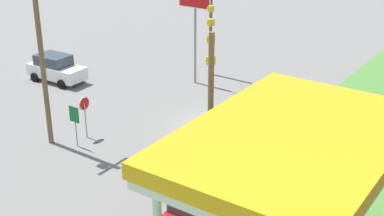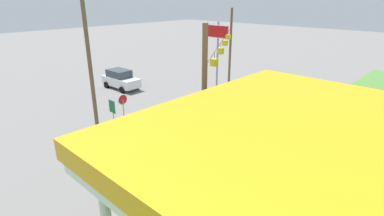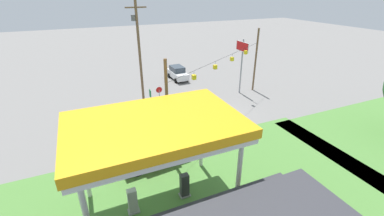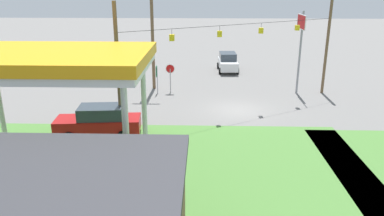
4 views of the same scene
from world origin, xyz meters
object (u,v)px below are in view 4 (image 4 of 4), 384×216
object	(u,v)px
fuel_pump_near	(92,153)
utility_pole_main	(151,16)
stop_sign_roadside	(170,72)
car_at_pumps_front	(100,121)
car_on_crossroad	(228,62)
stop_sign_overhead	(301,34)
route_sign	(157,74)
gas_station_canopy	(48,62)
fuel_pump_far	(26,153)

from	to	relation	value
fuel_pump_near	utility_pole_main	world-z (taller)	utility_pole_main
stop_sign_roadside	car_at_pumps_front	bearing A→B (deg)	-109.20
car_on_crossroad	stop_sign_overhead	size ratio (longest dim) A/B	0.64
car_at_pumps_front	fuel_pump_near	bearing A→B (deg)	94.42
stop_sign_overhead	car_at_pumps_front	bearing A→B (deg)	35.04
route_sign	car_at_pumps_front	bearing A→B (deg)	76.20
gas_station_canopy	utility_pole_main	size ratio (longest dim) A/B	0.82
fuel_pump_far	car_on_crossroad	distance (m)	25.88
stop_sign_roadside	route_sign	bearing A→B (deg)	-161.92
route_sign	gas_station_canopy	bearing A→B (deg)	76.60
fuel_pump_far	route_sign	world-z (taller)	route_sign
fuel_pump_far	stop_sign_roadside	world-z (taller)	stop_sign_roadside
stop_sign_roadside	utility_pole_main	xyz separation A→B (m)	(1.64, -1.20, 4.67)
car_on_crossroad	stop_sign_overhead	xyz separation A→B (m)	(-5.46, 8.56, 4.12)
utility_pole_main	gas_station_canopy	bearing A→B (deg)	79.68
stop_sign_roadside	route_sign	distance (m)	1.20
car_on_crossroad	route_sign	distance (m)	11.18
fuel_pump_far	utility_pole_main	xyz separation A→B (m)	(-4.56, -15.69, 5.65)
route_sign	fuel_pump_far	bearing A→B (deg)	70.26
route_sign	utility_pole_main	distance (m)	5.05
fuel_pump_near	car_at_pumps_front	distance (m)	4.40
stop_sign_overhead	gas_station_canopy	bearing A→B (deg)	43.15
stop_sign_overhead	route_sign	bearing A→B (deg)	1.86
stop_sign_overhead	route_sign	xyz separation A→B (m)	(12.12, 0.39, -3.41)
utility_pole_main	car_at_pumps_front	bearing A→B (deg)	80.52
stop_sign_roadside	utility_pole_main	size ratio (longest dim) A/B	0.21
car_on_crossroad	utility_pole_main	world-z (taller)	utility_pole_main
gas_station_canopy	route_sign	xyz separation A→B (m)	(-3.36, -14.12, -3.84)
fuel_pump_near	stop_sign_roadside	world-z (taller)	stop_sign_roadside
stop_sign_overhead	stop_sign_roadside	bearing A→B (deg)	0.12
fuel_pump_near	car_on_crossroad	xyz separation A→B (m)	(-8.33, -23.07, 0.17)
gas_station_canopy	stop_sign_overhead	distance (m)	21.23
car_at_pumps_front	utility_pole_main	bearing A→B (deg)	-104.80
fuel_pump_far	stop_sign_overhead	world-z (taller)	stop_sign_overhead
car_at_pumps_front	car_on_crossroad	xyz separation A→B (m)	(-9.07, -18.74, 0.01)
route_sign	stop_sign_roadside	bearing A→B (deg)	-161.92
fuel_pump_far	car_at_pumps_front	distance (m)	5.09
car_at_pumps_front	car_on_crossroad	distance (m)	20.82
car_at_pumps_front	stop_sign_roadside	size ratio (longest dim) A/B	2.13
gas_station_canopy	car_on_crossroad	distance (m)	25.57
fuel_pump_far	stop_sign_roadside	xyz separation A→B (m)	(-6.20, -14.49, 0.98)
gas_station_canopy	fuel_pump_far	world-z (taller)	gas_station_canopy
car_on_crossroad	route_sign	bearing A→B (deg)	-38.69
fuel_pump_far	car_on_crossroad	world-z (taller)	car_on_crossroad
car_at_pumps_front	utility_pole_main	size ratio (longest dim) A/B	0.46
stop_sign_roadside	utility_pole_main	bearing A→B (deg)	143.91
gas_station_canopy	fuel_pump_near	bearing A→B (deg)	-179.95
fuel_pump_near	stop_sign_roadside	bearing A→B (deg)	-100.92
fuel_pump_far	car_at_pumps_front	xyz separation A→B (m)	(-2.66, -4.33, 0.16)
car_on_crossroad	stop_sign_roadside	distance (m)	10.24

